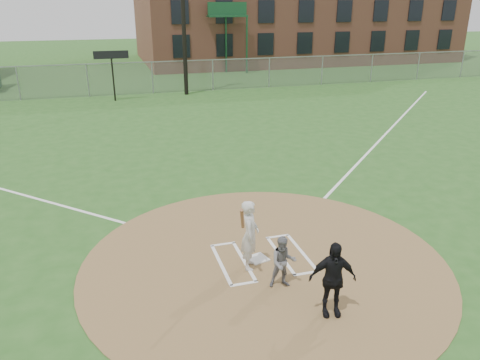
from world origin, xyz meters
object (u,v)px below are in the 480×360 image
object	(u,v)px
catcher	(283,262)
batter_at_plate	(250,235)
home_plate	(258,259)
umpire	(332,279)

from	to	relation	value
catcher	batter_at_plate	bearing A→B (deg)	124.69
home_plate	umpire	bearing A→B (deg)	-73.25
home_plate	umpire	distance (m)	2.51
catcher	batter_at_plate	size ratio (longest dim) A/B	0.64
catcher	home_plate	bearing A→B (deg)	106.45
home_plate	catcher	bearing A→B (deg)	-82.82
catcher	umpire	bearing A→B (deg)	-54.85
catcher	umpire	world-z (taller)	umpire
home_plate	catcher	distance (m)	1.31
catcher	batter_at_plate	xyz separation A→B (m)	(-0.44, 0.92, 0.24)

